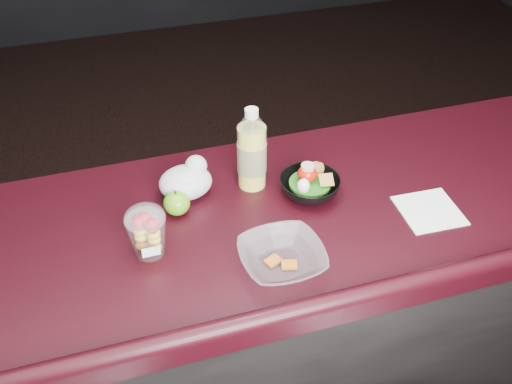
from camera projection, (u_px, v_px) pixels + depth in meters
counter at (256, 331)px, 1.88m from camera, size 4.06×0.71×1.02m
lemonade_bottle at (252, 154)px, 1.60m from camera, size 0.08×0.08×0.25m
fruit_cup at (147, 231)px, 1.40m from camera, size 0.10×0.10×0.15m
green_apple at (177, 203)px, 1.55m from camera, size 0.07×0.07×0.08m
plastic_bag at (187, 180)px, 1.60m from camera, size 0.15×0.12×0.11m
snack_bowl at (309, 185)px, 1.61m from camera, size 0.21×0.21×0.09m
takeout_bowl at (282, 258)px, 1.40m from camera, size 0.22×0.22×0.05m
paper_napkin at (429, 211)px, 1.57m from camera, size 0.17×0.17×0.00m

